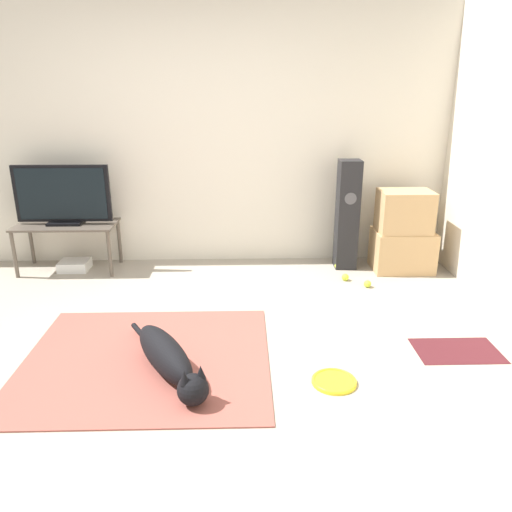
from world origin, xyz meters
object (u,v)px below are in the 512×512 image
object	(u,v)px
cardboard_box_upper	(405,211)
cardboard_box_lower	(402,250)
dog	(168,358)
tv	(62,196)
tennis_ball_loose_on_carpet	(345,277)
tennis_ball_near_speaker	(338,266)
tennis_ball_by_boxes	(367,284)
tv_stand	(67,230)
game_console	(75,265)
floor_speaker	(347,215)
frisbee	(334,381)

from	to	relation	value
cardboard_box_upper	cardboard_box_lower	bearing A→B (deg)	40.57
dog	tv	distance (m)	2.39
tennis_ball_loose_on_carpet	cardboard_box_upper	bearing A→B (deg)	24.45
dog	tennis_ball_near_speaker	world-z (taller)	dog
tennis_ball_by_boxes	tennis_ball_near_speaker	xyz separation A→B (m)	(-0.18, 0.48, 0.00)
tennis_ball_by_boxes	dog	bearing A→B (deg)	-138.57
tv_stand	tennis_ball_near_speaker	world-z (taller)	tv_stand
tv	game_console	world-z (taller)	tv
cardboard_box_lower	floor_speaker	xyz separation A→B (m)	(-0.55, 0.09, 0.34)
game_console	frisbee	bearing A→B (deg)	-42.62
frisbee	cardboard_box_upper	xyz separation A→B (m)	(0.99, 1.95, 0.58)
cardboard_box_upper	tennis_ball_by_boxes	size ratio (longest dim) A/B	7.46
dog	tennis_ball_near_speaker	size ratio (longest dim) A/B	15.18
frisbee	tennis_ball_near_speaker	distance (m)	2.03
tennis_ball_by_boxes	tv	bearing A→B (deg)	169.18
frisbee	tennis_ball_near_speaker	world-z (taller)	tennis_ball_near_speaker
frisbee	tennis_ball_near_speaker	bearing A→B (deg)	78.93
cardboard_box_lower	tv	size ratio (longest dim) A/B	0.63
dog	game_console	distance (m)	2.28
tv	tennis_ball_loose_on_carpet	xyz separation A→B (m)	(2.66, -0.37, -0.71)
tennis_ball_by_boxes	cardboard_box_upper	bearing A→B (deg)	45.99
tennis_ball_loose_on_carpet	game_console	size ratio (longest dim) A/B	0.23
dog	tv_stand	size ratio (longest dim) A/B	1.06
tennis_ball_by_boxes	cardboard_box_lower	bearing A→B (deg)	45.77
floor_speaker	tv_stand	bearing A→B (deg)	-179.86
frisbee	cardboard_box_lower	size ratio (longest dim) A/B	0.49
cardboard_box_lower	dog	bearing A→B (deg)	-137.58
cardboard_box_upper	game_console	xyz separation A→B (m)	(-3.22, 0.09, -0.55)
dog	cardboard_box_lower	xyz separation A→B (m)	(2.04, 1.86, 0.07)
cardboard_box_upper	frisbee	bearing A→B (deg)	-116.95
cardboard_box_lower	tennis_ball_near_speaker	xyz separation A→B (m)	(-0.62, 0.02, -0.17)
floor_speaker	tennis_ball_loose_on_carpet	world-z (taller)	floor_speaker
tv	tennis_ball_near_speaker	xyz separation A→B (m)	(2.65, -0.06, -0.71)
tennis_ball_loose_on_carpet	tennis_ball_near_speaker	bearing A→B (deg)	92.21
cardboard_box_lower	floor_speaker	distance (m)	0.65
dog	tv	xyz separation A→B (m)	(-1.23, 1.95, 0.62)
frisbee	floor_speaker	size ratio (longest dim) A/B	0.26
floor_speaker	tennis_ball_loose_on_carpet	xyz separation A→B (m)	(-0.06, -0.38, -0.50)
floor_speaker	game_console	bearing A→B (deg)	-179.65
tv_stand	cardboard_box_lower	bearing A→B (deg)	-1.49
cardboard_box_lower	tv	bearing A→B (deg)	178.46
cardboard_box_lower	tennis_ball_by_boxes	bearing A→B (deg)	-134.23
tennis_ball_near_speaker	game_console	size ratio (longest dim) A/B	0.23
game_console	tv	bearing A→B (deg)	161.57
tv	tennis_ball_by_boxes	size ratio (longest dim) A/B	13.63
tv_stand	tennis_ball_near_speaker	bearing A→B (deg)	-1.34
dog	game_console	size ratio (longest dim) A/B	3.56
dog	game_console	xyz separation A→B (m)	(-1.20, 1.94, -0.08)
tv	tennis_ball_loose_on_carpet	distance (m)	2.78
floor_speaker	tv_stand	world-z (taller)	floor_speaker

